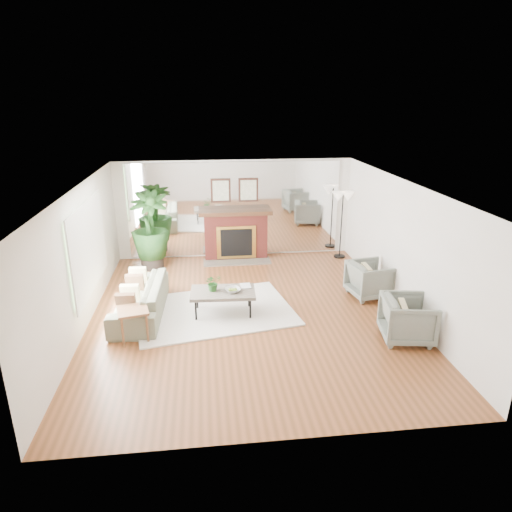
{
  "coord_description": "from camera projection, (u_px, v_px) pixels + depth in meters",
  "views": [
    {
      "loc": [
        -0.8,
        -7.96,
        3.98
      ],
      "look_at": [
        0.21,
        0.6,
        0.96
      ],
      "focal_mm": 32.0,
      "sensor_mm": 36.0,
      "label": 1
    }
  ],
  "objects": [
    {
      "name": "tabletop_plant",
      "position": [
        213.0,
        283.0,
        8.63
      ],
      "size": [
        0.36,
        0.34,
        0.33
      ],
      "primitive_type": "imported",
      "rotation": [
        0.0,
        0.0,
        0.33
      ],
      "color": "#2B561F",
      "rests_on": "coffee_table"
    },
    {
      "name": "sofa",
      "position": [
        140.0,
        299.0,
        8.73
      ],
      "size": [
        0.94,
        2.22,
        0.64
      ],
      "primitive_type": "imported",
      "rotation": [
        0.0,
        0.0,
        -1.61
      ],
      "color": "slate",
      "rests_on": "ground"
    },
    {
      "name": "fireplace",
      "position": [
        236.0,
        234.0,
        11.7
      ],
      "size": [
        1.85,
        0.83,
        2.05
      ],
      "color": "maroon",
      "rests_on": "ground"
    },
    {
      "name": "side_table",
      "position": [
        133.0,
        314.0,
        7.75
      ],
      "size": [
        0.6,
        0.6,
        0.57
      ],
      "rotation": [
        0.0,
        0.0,
        0.22
      ],
      "color": "#91603A",
      "rests_on": "ground"
    },
    {
      "name": "potted_ficus",
      "position": [
        150.0,
        228.0,
        10.91
      ],
      "size": [
        0.98,
        0.98,
        1.89
      ],
      "color": "black",
      "rests_on": "ground"
    },
    {
      "name": "area_rug",
      "position": [
        214.0,
        311.0,
        8.93
      ],
      "size": [
        3.3,
        2.61,
        0.03
      ],
      "primitive_type": "cube",
      "rotation": [
        0.0,
        0.0,
        0.18
      ],
      "color": "white",
      "rests_on": "ground"
    },
    {
      "name": "armchair_front",
      "position": [
        408.0,
        319.0,
        7.79
      ],
      "size": [
        0.98,
        0.96,
        0.77
      ],
      "primitive_type": "imported",
      "rotation": [
        0.0,
        0.0,
        1.41
      ],
      "color": "gray",
      "rests_on": "ground"
    },
    {
      "name": "floor_lamp",
      "position": [
        343.0,
        202.0,
        11.49
      ],
      "size": [
        0.56,
        0.31,
        1.73
      ],
      "color": "black",
      "rests_on": "ground"
    },
    {
      "name": "armchair_back",
      "position": [
        370.0,
        279.0,
        9.51
      ],
      "size": [
        0.94,
        0.93,
        0.75
      ],
      "primitive_type": "imported",
      "rotation": [
        0.0,
        0.0,
        1.74
      ],
      "color": "gray",
      "rests_on": "ground"
    },
    {
      "name": "window_panel",
      "position": [
        88.0,
        247.0,
        8.46
      ],
      "size": [
        0.04,
        2.4,
        1.5
      ],
      "primitive_type": "cube",
      "color": "#B2E09E",
      "rests_on": "wall_left"
    },
    {
      "name": "wall_back",
      "position": [
        235.0,
        209.0,
        11.72
      ],
      "size": [
        6.0,
        0.02,
        2.5
      ],
      "primitive_type": "cube",
      "color": "white",
      "rests_on": "ground"
    },
    {
      "name": "mirror_panel",
      "position": [
        235.0,
        209.0,
        11.7
      ],
      "size": [
        5.4,
        0.04,
        2.4
      ],
      "primitive_type": "cube",
      "color": "silver",
      "rests_on": "wall_back"
    },
    {
      "name": "wall_left",
      "position": [
        82.0,
        259.0,
        8.12
      ],
      "size": [
        0.02,
        7.0,
        2.5
      ],
      "primitive_type": "cube",
      "color": "white",
      "rests_on": "ground"
    },
    {
      "name": "ground",
      "position": [
        249.0,
        313.0,
        8.86
      ],
      "size": [
        7.0,
        7.0,
        0.0
      ],
      "primitive_type": "plane",
      "color": "brown",
      "rests_on": "ground"
    },
    {
      "name": "coffee_table",
      "position": [
        223.0,
        293.0,
        8.68
      ],
      "size": [
        1.25,
        0.77,
        0.49
      ],
      "rotation": [
        0.0,
        0.0,
        -0.05
      ],
      "color": "#675D51",
      "rests_on": "ground"
    },
    {
      "name": "wall_right",
      "position": [
        403.0,
        247.0,
        8.78
      ],
      "size": [
        0.02,
        7.0,
        2.5
      ],
      "primitive_type": "cube",
      "color": "white",
      "rests_on": "ground"
    },
    {
      "name": "book",
      "position": [
        241.0,
        286.0,
        8.86
      ],
      "size": [
        0.2,
        0.27,
        0.02
      ],
      "primitive_type": "imported",
      "rotation": [
        0.0,
        0.0,
        0.03
      ],
      "color": "#91603A",
      "rests_on": "coffee_table"
    },
    {
      "name": "fruit_bowl",
      "position": [
        233.0,
        290.0,
        8.62
      ],
      "size": [
        0.34,
        0.34,
        0.07
      ],
      "primitive_type": "imported",
      "rotation": [
        0.0,
        0.0,
        0.24
      ],
      "color": "#91603A",
      "rests_on": "coffee_table"
    }
  ]
}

